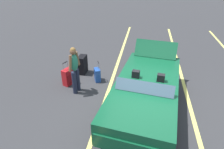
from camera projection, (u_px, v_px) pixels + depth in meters
name	position (u px, v px, depth m)	size (l,w,h in m)	color
ground_plane	(144.00, 108.00, 6.08)	(80.00, 80.00, 0.00)	#333335
lot_line_near	(104.00, 104.00, 6.27)	(18.00, 0.12, 0.01)	#EAE066
lot_line_mid	(192.00, 113.00, 5.87)	(18.00, 0.12, 0.01)	#EAE066
convertible_car	(145.00, 96.00, 5.62)	(4.39, 2.29, 1.50)	#0F4C2D
suitcase_large_black	(82.00, 65.00, 7.91)	(0.49, 0.32, 0.74)	black
suitcase_medium_bright	(68.00, 77.00, 7.16)	(0.46, 0.38, 0.89)	red
suitcase_small_carryon	(97.00, 75.00, 7.41)	(0.39, 0.32, 0.79)	#1E479E
traveler_person	(75.00, 68.00, 6.44)	(0.60, 0.29, 1.65)	#1E2338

